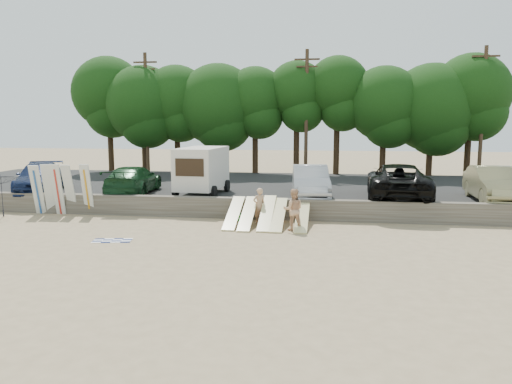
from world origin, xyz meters
TOP-DOWN VIEW (x-y plane):
  - ground at (0.00, 0.00)m, footprint 120.00×120.00m
  - seawall at (0.00, 3.00)m, footprint 44.00×0.50m
  - parking_lot at (0.00, 10.50)m, footprint 44.00×14.50m
  - treeline at (-0.31, 17.48)m, footprint 32.90×6.68m
  - utility_poles at (2.00, 16.00)m, footprint 25.80×0.26m
  - box_trailer at (-3.13, 5.89)m, footprint 2.49×4.13m
  - car_0 at (-12.38, 5.40)m, footprint 4.23×5.97m
  - car_1 at (-6.96, 5.61)m, footprint 2.58×5.39m
  - car_2 at (2.76, 5.50)m, footprint 2.27×5.26m
  - car_3 at (7.23, 5.81)m, footprint 3.42×6.70m
  - car_4 at (11.80, 5.60)m, footprint 2.04×5.33m
  - surfboard_upright_0 at (-10.70, 2.42)m, footprint 0.62×0.83m
  - surfboard_upright_1 at (-10.17, 2.58)m, footprint 0.58×0.67m
  - surfboard_upright_2 at (-9.67, 2.54)m, footprint 0.51×0.53m
  - surfboard_upright_3 at (-9.10, 2.63)m, footprint 0.54×0.72m
  - surfboard_upright_4 at (-8.16, 2.63)m, footprint 0.52×0.54m
  - surfboard_low_0 at (-0.51, 1.44)m, footprint 0.56×2.84m
  - surfboard_low_1 at (0.16, 1.32)m, footprint 0.56×2.83m
  - surfboard_low_2 at (1.01, 1.38)m, footprint 0.56×2.81m
  - surfboard_low_3 at (1.53, 1.36)m, footprint 0.56×2.85m
  - surfboard_low_4 at (2.58, 1.37)m, footprint 0.56×2.90m
  - beachgoer_a at (0.57, 2.03)m, footprint 0.71×0.62m
  - beachgoer_b at (2.24, 0.65)m, footprint 0.96×0.79m
  - cooler at (-0.42, 2.40)m, footprint 0.43×0.37m
  - gear_bag at (1.51, 2.40)m, footprint 0.36×0.33m
  - beach_towel at (-4.67, -2.28)m, footprint 1.76×1.76m
  - beach_umbrella at (-12.13, 1.69)m, footprint 3.05×3.08m

SIDE VIEW (x-z plane):
  - ground at x=0.00m, z-range 0.00..0.00m
  - beach_towel at x=-4.67m, z-range 0.01..0.01m
  - gear_bag at x=1.51m, z-range 0.00..0.22m
  - cooler at x=-0.42m, z-range 0.00..0.32m
  - parking_lot at x=0.00m, z-range 0.00..0.70m
  - surfboard_low_4 at x=2.58m, z-range 0.00..0.90m
  - seawall at x=0.00m, z-range 0.00..1.00m
  - surfboard_low_3 at x=1.53m, z-range 0.00..1.08m
  - surfboard_low_0 at x=-0.51m, z-range 0.00..1.10m
  - surfboard_low_1 at x=0.16m, z-range 0.00..1.13m
  - surfboard_low_2 at x=1.01m, z-range 0.00..1.19m
  - beachgoer_a at x=0.57m, z-range 0.00..1.63m
  - beachgoer_b at x=2.24m, z-range 0.00..1.81m
  - beach_umbrella at x=-12.13m, z-range 0.00..2.11m
  - surfboard_upright_0 at x=-10.70m, z-range 0.00..2.52m
  - surfboard_upright_3 at x=-9.10m, z-range 0.00..2.54m
  - surfboard_upright_1 at x=-10.17m, z-range 0.00..2.55m
  - surfboard_upright_4 at x=-8.16m, z-range 0.00..2.57m
  - surfboard_upright_2 at x=-9.67m, z-range 0.00..2.57m
  - car_1 at x=-6.96m, z-range 0.70..2.21m
  - car_0 at x=-12.38m, z-range 0.70..2.30m
  - car_2 at x=2.76m, z-range 0.70..2.38m
  - car_4 at x=11.80m, z-range 0.70..2.44m
  - car_3 at x=7.23m, z-range 0.70..2.51m
  - box_trailer at x=-3.13m, z-range 0.85..3.40m
  - utility_poles at x=2.00m, z-range 0.93..9.93m
  - treeline at x=-0.31m, z-range 1.73..10.76m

